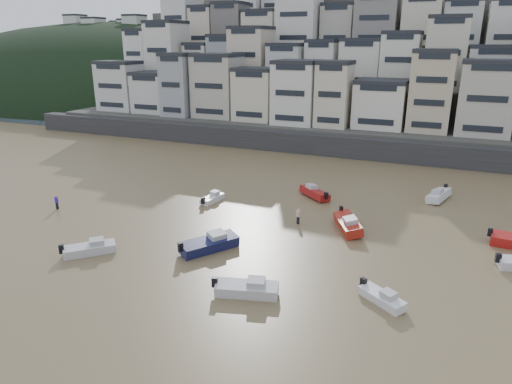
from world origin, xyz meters
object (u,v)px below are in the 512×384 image
at_px(boat_a, 247,287).
at_px(person_blue, 57,202).
at_px(boat_b, 382,296).
at_px(boat_h, 315,192).
at_px(person_pink, 298,216).
at_px(boat_e, 348,222).
at_px(boat_c, 209,242).
at_px(boat_f, 212,197).
at_px(boat_j, 89,247).
at_px(boat_i, 439,194).

relative_size(boat_a, person_blue, 3.08).
bearing_deg(boat_b, boat_h, 152.92).
height_order(boat_b, boat_h, boat_h).
bearing_deg(boat_b, person_pink, 165.53).
bearing_deg(boat_e, boat_c, -74.74).
bearing_deg(boat_c, boat_f, 59.66).
distance_m(boat_b, boat_e, 14.12).
relative_size(person_blue, person_pink, 1.00).
bearing_deg(person_pink, boat_j, -136.58).
xyz_separation_m(boat_c, boat_e, (10.94, 10.13, -0.02)).
bearing_deg(boat_h, boat_b, 158.69).
xyz_separation_m(boat_c, person_pink, (5.63, 9.66, 0.02)).
distance_m(boat_c, boat_e, 14.90).
bearing_deg(boat_c, person_pink, 2.30).
bearing_deg(person_blue, boat_h, 31.12).
relative_size(boat_h, boat_j, 1.06).
height_order(boat_f, person_pink, person_pink).
bearing_deg(person_pink, boat_f, 167.31).
relative_size(boat_b, boat_c, 0.68).
distance_m(boat_c, person_blue, 22.11).
bearing_deg(boat_e, boat_b, -4.77).
relative_size(boat_b, boat_j, 0.84).
xyz_separation_m(boat_a, boat_b, (9.84, 3.04, -0.15)).
height_order(boat_b, boat_i, boat_i).
bearing_deg(boat_h, person_pink, 135.88).
relative_size(boat_b, boat_i, 0.76).
relative_size(boat_a, person_pink, 3.08).
bearing_deg(boat_c, boat_a, -99.60).
xyz_separation_m(boat_c, boat_i, (19.29, 24.02, -0.09)).
bearing_deg(boat_h, boat_a, 134.76).
height_order(boat_h, boat_j, boat_h).
height_order(boat_a, boat_i, boat_i).
distance_m(boat_i, boat_j, 41.16).
bearing_deg(boat_a, boat_i, 51.37).
bearing_deg(person_blue, boat_j, -33.04).
relative_size(boat_b, boat_h, 0.79).
distance_m(boat_b, boat_i, 27.06).
height_order(boat_j, person_blue, person_blue).
distance_m(boat_e, boat_j, 25.74).
height_order(person_blue, person_pink, same).
bearing_deg(boat_b, boat_j, -140.48).
height_order(boat_i, person_blue, person_blue).
height_order(boat_e, person_blue, person_blue).
height_order(boat_b, boat_e, boat_e).
xyz_separation_m(boat_b, boat_f, (-22.73, 15.25, -0.01)).
distance_m(boat_c, boat_i, 30.81).
distance_m(boat_e, boat_i, 16.21).
relative_size(boat_b, boat_e, 0.70).
xyz_separation_m(boat_b, person_pink, (-10.77, 12.55, 0.29)).
distance_m(boat_a, boat_e, 16.64).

